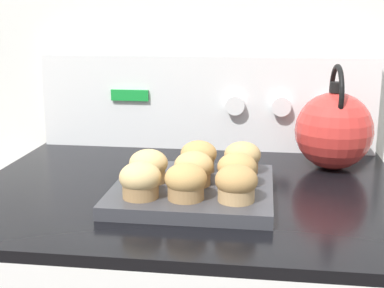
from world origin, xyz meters
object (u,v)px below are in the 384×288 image
muffin_pan (193,190)px  muffin_r0_c1 (186,182)px  muffin_r0_c2 (236,184)px  muffin_r1_c0 (149,166)px  muffin_r2_c2 (242,158)px  muffin_r2_c1 (199,157)px  muffin_r1_c1 (194,169)px  muffin_r0_c0 (140,181)px  tea_kettle (334,129)px  muffin_r1_c2 (237,170)px

muffin_pan → muffin_r0_c1: bearing=-91.5°
muffin_r0_c2 → muffin_r1_c0: same height
muffin_r2_c2 → muffin_r2_c1: bearing=-177.8°
muffin_r1_c0 → muffin_r1_c1: (0.08, -0.00, 0.00)m
muffin_pan → muffin_r0_c2: muffin_r0_c2 is taller
muffin_r1_c1 → muffin_r0_c1: bearing=-92.1°
muffin_r0_c0 → tea_kettle: tea_kettle is taller
tea_kettle → muffin_r0_c1: bearing=-132.4°
muffin_r2_c2 → muffin_r1_c2: bearing=-93.9°
muffin_r1_c0 → muffin_r2_c2: size_ratio=1.00×
muffin_r0_c0 → muffin_r2_c1: bearing=64.4°
muffin_r0_c0 → muffin_r1_c0: 0.08m
muffin_pan → muffin_r0_c0: (-0.07, -0.08, 0.04)m
muffin_r1_c1 → muffin_r1_c2: bearing=0.4°
muffin_r2_c1 → tea_kettle: 0.29m
muffin_r2_c2 → muffin_pan: bearing=-135.6°
muffin_r1_c2 → muffin_r2_c1: 0.11m
muffin_r0_c0 → tea_kettle: size_ratio=0.32×
muffin_r0_c0 → muffin_r2_c2: size_ratio=1.00×
tea_kettle → muffin_r1_c0: bearing=-148.3°
muffin_r1_c2 → muffin_r2_c2: 0.08m
muffin_r2_c1 → muffin_r2_c2: bearing=2.2°
muffin_r1_c2 → muffin_r2_c2: (0.01, 0.08, 0.00)m
muffin_pan → muffin_r2_c2: 0.12m
muffin_pan → tea_kettle: 0.34m
tea_kettle → muffin_pan: bearing=-141.1°
muffin_r0_c1 → tea_kettle: (0.26, 0.29, 0.03)m
muffin_r0_c1 → tea_kettle: tea_kettle is taller
muffin_r0_c2 → tea_kettle: size_ratio=0.32×
muffin_r1_c2 → tea_kettle: bearing=49.0°
muffin_r2_c2 → muffin_r1_c1: bearing=-134.4°
muffin_r1_c2 → muffin_r0_c1: bearing=-136.0°
muffin_r0_c1 → muffin_pan: bearing=88.5°
muffin_r0_c1 → muffin_r2_c2: (0.08, 0.16, 0.00)m
muffin_r0_c1 → muffin_r1_c0: same height
muffin_r2_c1 → muffin_r0_c0: bearing=-115.6°
muffin_r1_c2 → muffin_r1_c0: bearing=179.1°
muffin_r0_c0 → muffin_r1_c0: bearing=93.0°
muffin_r0_c1 → muffin_r2_c2: 0.18m
muffin_r0_c0 → muffin_r0_c2: size_ratio=1.00×
muffin_r2_c1 → muffin_r2_c2: same height
muffin_r2_c2 → tea_kettle: 0.22m
muffin_r0_c0 → muffin_r1_c2: (0.15, 0.08, 0.00)m
muffin_r0_c0 → muffin_r0_c2: (0.15, 0.01, 0.00)m
muffin_r0_c2 → muffin_pan: bearing=136.1°
muffin_pan → muffin_r0_c2: 0.11m
muffin_pan → tea_kettle: (0.26, 0.21, 0.07)m
muffin_r1_c1 → muffin_r1_c2: (0.07, 0.00, 0.00)m
muffin_r0_c2 → muffin_r1_c0: 0.17m
muffin_r0_c0 → muffin_r1_c1: 0.11m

